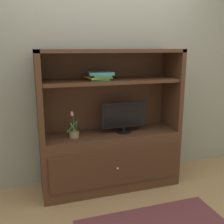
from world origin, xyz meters
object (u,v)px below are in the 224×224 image
object	(u,v)px
media_console	(111,145)
tv_monitor	(124,116)
magazine_stack	(99,76)
potted_plant	(74,133)

from	to	relation	value
media_console	tv_monitor	distance (m)	0.37
media_console	magazine_stack	world-z (taller)	media_console
media_console	potted_plant	xyz separation A→B (m)	(-0.42, -0.05, 0.20)
tv_monitor	potted_plant	xyz separation A→B (m)	(-0.57, -0.01, -0.13)
media_console	potted_plant	distance (m)	0.47
potted_plant	magazine_stack	bearing A→B (deg)	8.35
media_console	tv_monitor	size ratio (longest dim) A/B	3.08
tv_monitor	magazine_stack	distance (m)	0.53
potted_plant	magazine_stack	distance (m)	0.66
media_console	tv_monitor	bearing A→B (deg)	-15.35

